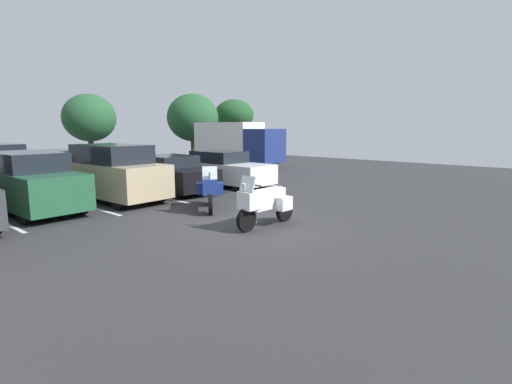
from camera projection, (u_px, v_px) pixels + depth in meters
ground at (252, 227)px, 10.72m from camera, size 44.00×44.00×0.10m
motorcycle_touring at (264, 202)px, 10.45m from camera, size 2.18×0.89×1.42m
motorcycle_second at (210, 189)px, 12.60m from camera, size 1.61×1.82×1.46m
parking_stripes at (120, 200)px, 14.36m from camera, size 13.21×4.71×0.01m
car_green at (31, 183)px, 12.27m from camera, size 1.92×4.40×1.86m
car_tan at (114, 173)px, 14.15m from camera, size 2.06×4.42×2.01m
car_black at (172, 174)px, 16.13m from camera, size 2.10×4.43×1.48m
car_white at (223, 169)px, 17.83m from camera, size 1.84×4.85×1.55m
car_far_navy at (61, 167)px, 18.83m from camera, size 1.92×4.55×1.54m
box_truck at (237, 143)px, 26.46m from camera, size 2.62×6.24×2.92m
tree_right at (89, 118)px, 27.99m from camera, size 3.64×3.64×4.92m
tree_rear at (234, 115)px, 36.04m from camera, size 3.54×3.54×5.08m
tree_center_right at (193, 118)px, 31.65m from camera, size 4.07×4.07×5.22m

